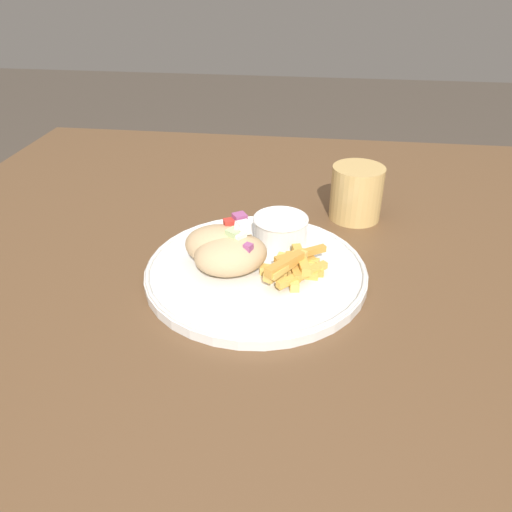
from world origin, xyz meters
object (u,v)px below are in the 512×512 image
plate (256,271)px  water_glass (356,195)px  sauce_ramekin (281,228)px  fries_pile (293,267)px  pita_sandwich_far (223,243)px  pita_sandwich_near (231,254)px

plate → water_glass: (0.14, 0.21, 0.03)m
sauce_ramekin → plate: bearing=-108.2°
fries_pile → pita_sandwich_far: bearing=167.3°
plate → fries_pile: 0.05m
pita_sandwich_far → sauce_ramekin: 0.10m
pita_sandwich_near → fries_pile: 0.09m
plate → water_glass: size_ratio=3.40×
sauce_ramekin → pita_sandwich_far: bearing=-138.4°
pita_sandwich_far → fries_pile: size_ratio=0.95×
plate → pita_sandwich_near: pita_sandwich_near is taller
pita_sandwich_near → fries_pile: (0.08, 0.00, -0.01)m
pita_sandwich_far → water_glass: water_glass is taller
pita_sandwich_near → pita_sandwich_far: (-0.02, 0.02, 0.00)m
fries_pile → sauce_ramekin: size_ratio=1.32×
fries_pile → plate: bearing=170.2°
plate → pita_sandwich_far: pita_sandwich_far is taller
water_glass → pita_sandwich_far: bearing=-135.0°
pita_sandwich_far → water_glass: 0.27m
plate → fries_pile: fries_pile is taller
pita_sandwich_near → sauce_ramekin: 0.11m
water_glass → plate: bearing=-124.8°
plate → fries_pile: (0.05, -0.01, 0.02)m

